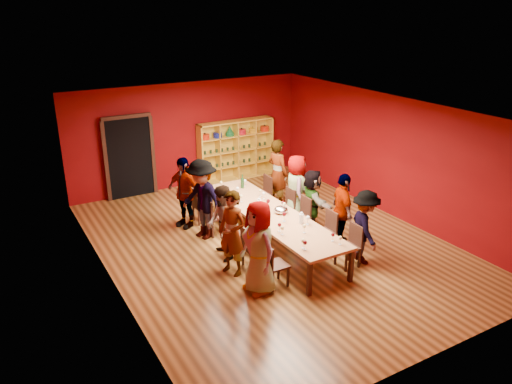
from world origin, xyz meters
TOP-DOWN VIEW (x-y plane):
  - room_shell at (0.00, 0.00)m, footprint 7.10×9.10m
  - tasting_table at (0.00, 0.00)m, footprint 1.10×4.50m
  - doorway at (-1.80, 4.43)m, footprint 1.40×0.17m
  - shelving_unit at (1.40, 4.32)m, footprint 2.40×0.40m
  - chair_person_left_0 at (-0.91, -1.55)m, footprint 0.42×0.42m
  - person_left_0 at (-1.20, -1.55)m, footprint 0.53×0.90m
  - chair_person_left_1 at (-0.91, -0.73)m, footprint 0.42×0.42m
  - person_left_1 at (-1.32, -0.73)m, footprint 0.67×0.76m
  - chair_person_left_2 at (-0.91, -0.09)m, footprint 0.42×0.42m
  - person_left_2 at (-1.21, -0.09)m, footprint 0.58×0.85m
  - chair_person_left_3 at (-0.91, 1.05)m, footprint 0.42×0.42m
  - person_left_3 at (-1.16, 1.05)m, footprint 0.83×1.30m
  - chair_person_left_4 at (-0.91, 1.83)m, footprint 0.42×0.42m
  - person_left_4 at (-1.28, 1.83)m, footprint 0.82×1.11m
  - chair_person_right_0 at (0.91, -1.66)m, footprint 0.42×0.42m
  - person_right_0 at (1.24, -1.66)m, footprint 0.76×1.10m
  - chair_person_right_1 at (0.91, -0.86)m, footprint 0.42×0.42m
  - person_right_1 at (1.31, -0.86)m, footprint 0.75×1.08m
  - chair_person_right_2 at (0.91, 0.09)m, footprint 0.42×0.42m
  - person_right_2 at (1.19, 0.09)m, footprint 0.73×1.46m
  - chair_person_right_3 at (0.91, 0.73)m, footprint 0.42×0.42m
  - person_right_3 at (1.18, 0.73)m, footprint 0.74×0.94m
  - chair_person_right_4 at (0.91, 1.80)m, footprint 0.42×0.42m
  - person_right_4 at (1.32, 1.80)m, footprint 0.60×0.74m
  - wine_glass_0 at (0.36, -0.89)m, footprint 0.07×0.07m
  - wine_glass_1 at (-0.36, -1.82)m, footprint 0.08×0.08m
  - wine_glass_2 at (0.27, 1.81)m, footprint 0.07×0.07m
  - wine_glass_3 at (-0.33, -0.11)m, footprint 0.09×0.09m
  - wine_glass_4 at (0.05, -1.21)m, footprint 0.08×0.08m
  - wine_glass_5 at (-0.10, 1.35)m, footprint 0.08×0.08m
  - wine_glass_6 at (0.33, -0.93)m, footprint 0.08×0.08m
  - wine_glass_7 at (-0.26, 0.87)m, footprint 0.07×0.07m
  - wine_glass_8 at (0.33, -0.03)m, footprint 0.08×0.08m
  - wine_glass_9 at (0.32, 1.76)m, footprint 0.07×0.07m
  - wine_glass_10 at (0.36, 0.05)m, footprint 0.07×0.07m
  - wine_glass_11 at (0.35, -1.98)m, footprint 0.07×0.07m
  - wine_glass_12 at (0.10, 0.26)m, footprint 0.08×0.08m
  - wine_glass_13 at (-0.36, -1.75)m, footprint 0.08×0.08m
  - wine_glass_14 at (-0.37, 1.63)m, footprint 0.08×0.08m
  - wine_glass_15 at (-0.35, -0.91)m, footprint 0.08×0.08m
  - wine_glass_16 at (-0.38, -1.06)m, footprint 0.08×0.08m
  - wine_glass_17 at (0.31, -1.79)m, footprint 0.07×0.07m
  - wine_glass_18 at (-0.27, 1.91)m, footprint 0.08×0.08m
  - wine_glass_19 at (0.00, -0.54)m, footprint 0.09×0.09m
  - wine_glass_20 at (-0.32, 0.96)m, footprint 0.09×0.09m
  - wine_glass_21 at (0.29, 0.95)m, footprint 0.07×0.07m
  - wine_glass_22 at (0.28, 0.76)m, footprint 0.07×0.07m
  - wine_glass_23 at (-0.31, 0.10)m, footprint 0.07×0.07m
  - spittoon_bowl at (0.19, -0.13)m, footprint 0.31×0.31m
  - carafe_a at (-0.15, 0.25)m, footprint 0.14×0.14m
  - carafe_b at (0.26, -0.80)m, footprint 0.12×0.12m
  - wine_bottle at (0.20, 1.66)m, footprint 0.11×0.11m

SIDE VIEW (x-z plane):
  - chair_person_left_0 at x=-0.91m, z-range 0.05..0.94m
  - chair_person_left_1 at x=-0.91m, z-range 0.05..0.94m
  - chair_person_left_2 at x=-0.91m, z-range 0.05..0.94m
  - chair_person_left_3 at x=-0.91m, z-range 0.05..0.94m
  - chair_person_left_4 at x=-0.91m, z-range 0.05..0.94m
  - chair_person_right_0 at x=0.91m, z-range 0.05..0.94m
  - chair_person_right_1 at x=0.91m, z-range 0.05..0.94m
  - chair_person_right_2 at x=0.91m, z-range 0.05..0.94m
  - chair_person_right_3 at x=0.91m, z-range 0.05..0.94m
  - chair_person_right_4 at x=0.91m, z-range 0.05..0.94m
  - tasting_table at x=0.00m, z-range 0.32..1.07m
  - person_right_2 at x=1.19m, z-range 0.00..1.51m
  - person_right_0 at x=1.24m, z-range 0.00..1.57m
  - person_left_2 at x=-1.21m, z-range 0.00..1.61m
  - spittoon_bowl at x=0.19m, z-range 0.74..0.91m
  - person_right_1 at x=1.31m, z-range 0.00..1.68m
  - person_right_3 at x=1.18m, z-range 0.00..1.69m
  - carafe_b at x=0.26m, z-range 0.74..0.99m
  - person_left_4 at x=-1.28m, z-range 0.00..1.73m
  - person_left_1 at x=-1.32m, z-range 0.00..1.74m
  - carafe_a at x=-0.15m, z-range 0.74..1.02m
  - wine_glass_9 at x=0.32m, z-range 0.79..0.97m
  - wine_glass_10 at x=0.36m, z-range 0.79..0.97m
  - wine_glass_23 at x=-0.31m, z-range 0.79..0.97m
  - wine_glass_22 at x=0.28m, z-range 0.79..0.97m
  - wine_glass_21 at x=0.29m, z-range 0.79..0.97m
  - wine_glass_17 at x=0.31m, z-range 0.79..0.97m
  - wine_glass_11 at x=0.35m, z-range 0.79..0.97m
  - wine_glass_0 at x=0.36m, z-range 0.79..0.97m
  - wine_bottle at x=0.20m, z-range 0.71..1.06m
  - wine_glass_7 at x=-0.26m, z-range 0.79..0.98m
  - wine_glass_2 at x=0.27m, z-range 0.79..0.98m
  - wine_glass_8 at x=0.33m, z-range 0.79..0.98m
  - wine_glass_14 at x=-0.37m, z-range 0.79..0.98m
  - wine_glass_4 at x=0.05m, z-range 0.79..0.98m
  - wine_glass_5 at x=-0.10m, z-range 0.79..0.98m
  - wine_glass_1 at x=-0.36m, z-range 0.79..0.99m
  - wine_glass_18 at x=-0.27m, z-range 0.79..0.99m
  - wine_glass_16 at x=-0.38m, z-range 0.79..0.99m
  - wine_glass_15 at x=-0.35m, z-range 0.79..0.99m
  - wine_glass_13 at x=-0.36m, z-range 0.80..1.00m
  - person_left_0 at x=-1.20m, z-range 0.00..1.80m
  - wine_glass_6 at x=0.33m, z-range 0.80..1.00m
  - wine_glass_12 at x=0.10m, z-range 0.80..1.01m
  - wine_glass_19 at x=0.00m, z-range 0.80..1.02m
  - wine_glass_3 at x=-0.33m, z-range 0.80..1.02m
  - person_right_4 at x=1.32m, z-range 0.00..1.82m
  - wine_glass_20 at x=-0.32m, z-range 0.80..1.02m
  - person_left_3 at x=-1.16m, z-range 0.00..1.86m
  - shelving_unit at x=1.40m, z-range 0.08..1.88m
  - doorway at x=-1.80m, z-range -0.03..2.27m
  - room_shell at x=0.00m, z-range -0.02..3.02m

